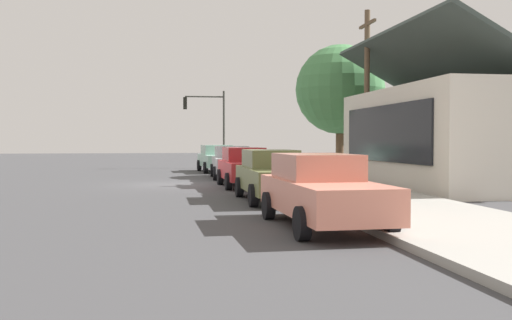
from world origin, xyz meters
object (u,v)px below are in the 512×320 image
fire_hydrant_red (254,167)px  utility_pole_wooden (367,93)px  car_cherry (245,167)px  car_silver (232,162)px  car_coral (321,190)px  shade_tree (340,90)px  car_seafoam (218,158)px  car_olive (272,175)px  traffic_light_main (208,116)px

fire_hydrant_red → utility_pole_wooden: bearing=34.1°
car_cherry → car_silver: bearing=177.8°
car_coral → shade_tree: (-17.30, 5.91, 3.72)m
car_seafoam → car_coral: same height
car_seafoam → utility_pole_wooden: (10.36, 5.49, 3.11)m
car_seafoam → utility_pole_wooden: bearing=24.8°
car_silver → car_coral: (16.42, -0.06, 0.00)m
car_silver → car_cherry: (5.36, -0.13, -0.00)m
car_seafoam → car_olive: (16.69, 0.08, -0.00)m
car_seafoam → car_silver: size_ratio=1.08×
car_coral → utility_pole_wooden: utility_pole_wooden is taller
traffic_light_main → car_seafoam: bearing=2.1°
fire_hydrant_red → shade_tree: bearing=83.8°
utility_pole_wooden → car_silver: bearing=-130.4°
car_coral → fire_hydrant_red: bearing=174.1°
shade_tree → traffic_light_main: bearing=-147.2°
utility_pole_wooden → car_cherry: bearing=-81.5°
car_coral → fire_hydrant_red: 17.85m
car_silver → traffic_light_main: 10.80m
shade_tree → utility_pole_wooden: utility_pole_wooden is taller
car_cherry → traffic_light_main: (-15.82, -0.19, 2.68)m
traffic_light_main → car_olive: bearing=0.7°
car_silver → traffic_light_main: traffic_light_main is taller
car_seafoam → traffic_light_main: bearing=179.0°
shade_tree → fire_hydrant_red: 6.08m
car_silver → car_cherry: bearing=0.9°
car_seafoam → car_olive: 16.69m
traffic_light_main → fire_hydrant_red: bearing=10.4°
car_cherry → utility_pole_wooden: bearing=97.7°
traffic_light_main → fire_hydrant_red: traffic_light_main is taller
car_cherry → car_coral: bearing=-0.4°
car_olive → car_silver: bearing=179.6°
car_seafoam → car_silver: (5.82, 0.15, -0.00)m
shade_tree → car_seafoam: bearing=-129.4°
car_cherry → car_coral: (11.06, 0.07, 0.00)m
car_olive → utility_pole_wooden: size_ratio=0.63×
car_seafoam → car_olive: bearing=-2.8°
shade_tree → car_cherry: bearing=-43.8°
car_cherry → shade_tree: bearing=135.4°
car_olive → car_coral: bearing=0.1°
car_silver → shade_tree: (-0.89, 5.85, 3.73)m
car_coral → traffic_light_main: (-26.88, -0.26, 2.67)m
car_seafoam → traffic_light_main: traffic_light_main is taller
utility_pole_wooden → car_olive: bearing=-40.5°
car_coral → shade_tree: size_ratio=0.71×
car_silver → utility_pole_wooden: size_ratio=0.61×
car_coral → utility_pole_wooden: size_ratio=0.66×
utility_pole_wooden → fire_hydrant_red: size_ratio=10.56×
car_silver → shade_tree: 6.99m
car_seafoam → car_coral: bearing=-2.9°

